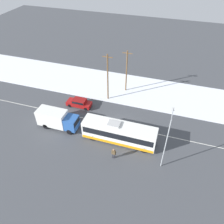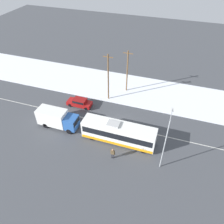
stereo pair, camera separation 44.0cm
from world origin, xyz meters
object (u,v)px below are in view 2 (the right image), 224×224
Objects in this scene: box_truck at (57,118)px; utility_pole_roadside at (108,77)px; streetlamp at (166,137)px; city_bus at (119,133)px; pedestrian_at_stop at (113,153)px; sedan_car at (80,102)px; utility_pole_snowlot at (127,71)px.

utility_pole_roadside reaches higher than box_truck.
box_truck is 0.79× the size of streetlamp.
city_bus is 3.51m from pedestrian_at_stop.
sedan_car is 2.41× the size of pedestrian_at_stop.
utility_pole_roadside is (4.23, 3.66, 3.92)m from sedan_car.
streetlamp is (15.92, -8.23, 4.40)m from sedan_car.
pedestrian_at_stop is at bearing -68.25° from utility_pole_roadside.
streetlamp is at bearing 10.04° from pedestrian_at_stop.
utility_pole_roadside is at bearing 111.75° from pedestrian_at_stop.
pedestrian_at_stop is 0.22× the size of streetlamp.
streetlamp is at bearing -45.48° from utility_pole_roadside.
sedan_car is at bearing -132.00° from utility_pole_snowlot.
streetlamp is at bearing -18.98° from city_bus.
utility_pole_snowlot is at bearing 56.92° from utility_pole_roadside.
utility_pole_roadside is (-4.95, 9.57, 3.11)m from city_bus.
streetlamp is (6.74, -2.32, 3.60)m from city_bus.
streetlamp is 0.99× the size of utility_pole_snowlot.
city_bus is at bearing -79.34° from utility_pole_snowlot.
pedestrian_at_stop is 7.75m from streetlamp.
pedestrian_at_stop is 0.20× the size of utility_pole_roadside.
utility_pole_roadside is at bearing -123.08° from utility_pole_snowlot.
city_bus is 2.46× the size of sedan_car.
pedestrian_at_stop is (0.25, -3.47, -0.47)m from city_bus.
streetlamp reaches higher than pedestrian_at_stop.
box_truck is at bearing -119.97° from utility_pole_snowlot.
utility_pole_snowlot is (2.45, 3.75, -0.32)m from utility_pole_roadside.
city_bus is at bearing 94.10° from pedestrian_at_stop.
utility_pole_roadside reaches higher than city_bus.
box_truck is at bearing -179.55° from city_bus.
utility_pole_roadside reaches higher than streetlamp.
city_bus is 1.67× the size of box_truck.
box_truck is 17.48m from streetlamp.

